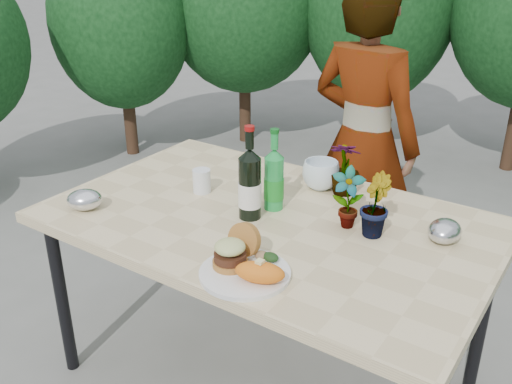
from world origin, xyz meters
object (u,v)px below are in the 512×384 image
Objects in this scene: wine_bottle at (250,185)px; person at (364,142)px; dinner_plate at (245,273)px; patio_table at (268,231)px.

wine_bottle is 0.91m from person.
dinner_plate is at bearing 104.76° from person.
person is at bearing 91.12° from patio_table.
person is at bearing 97.95° from dinner_plate.
wine_bottle reaches higher than dinner_plate.
patio_table is 0.41m from dinner_plate.
dinner_plate is 0.41m from wine_bottle.
dinner_plate is 0.80× the size of wine_bottle.
wine_bottle is (-0.21, 0.33, 0.12)m from dinner_plate.
person is at bearing 90.70° from wine_bottle.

